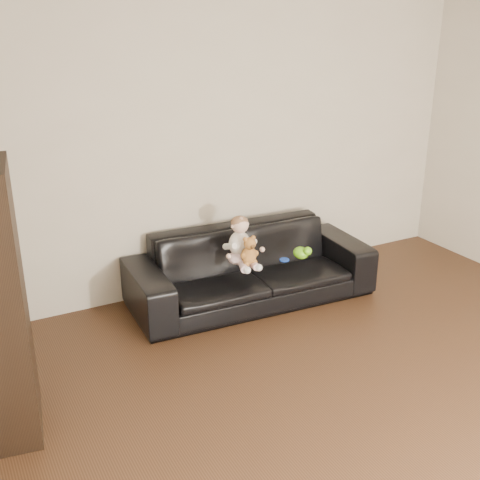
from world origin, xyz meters
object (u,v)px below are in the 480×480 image
teddy_bear (249,251)px  toy_green (301,253)px  toy_rattle (304,254)px  baby (241,244)px  toy_blue_disc (284,260)px  sofa (251,266)px

teddy_bear → toy_green: 0.53m
toy_green → toy_rattle: toy_green is taller
baby → toy_blue_disc: bearing=-4.8°
toy_green → toy_rattle: bearing=-3.6°
sofa → teddy_bear: size_ratio=8.67×
sofa → toy_green: sofa is taller
toy_blue_disc → baby: bearing=164.0°
toy_green → toy_rattle: size_ratio=2.08×
toy_green → teddy_bear: bearing=179.5°
baby → toy_blue_disc: 0.43m
toy_rattle → toy_blue_disc: toy_rattle is taller
toy_green → toy_blue_disc: size_ratio=1.79×
toy_rattle → toy_blue_disc: (-0.18, 0.03, -0.03)m
teddy_bear → toy_green: teddy_bear is taller
sofa → toy_green: bearing=-31.9°
baby → teddy_bear: bearing=-74.4°
teddy_bear → baby: bearing=107.0°
toy_green → toy_rattle: (0.03, -0.00, -0.02)m
teddy_bear → toy_blue_disc: teddy_bear is taller
baby → toy_blue_disc: baby is taller
teddy_bear → toy_green: (0.52, -0.00, -0.11)m
sofa → toy_green: 0.47m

